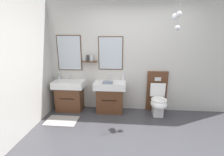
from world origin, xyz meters
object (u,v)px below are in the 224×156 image
vanity_sink_left (70,94)px  folded_hand_towel (108,82)px  toilet (158,99)px  vanity_sink_right (110,96)px  soap_dispenser (123,77)px  toothbrush_cup (59,77)px

vanity_sink_left → folded_hand_towel: 1.05m
folded_hand_towel → toilet: bearing=5.1°
vanity_sink_right → soap_dispenser: soap_dispenser is taller
toilet → soap_dispenser: toilet is taller
toilet → soap_dispenser: size_ratio=5.58×
vanity_sink_left → vanity_sink_right: (1.01, 0.00, 0.00)m
toothbrush_cup → folded_hand_towel: toothbrush_cup is taller
toothbrush_cup → toilet: bearing=-3.8°
toilet → toothbrush_cup: size_ratio=5.31×
soap_dispenser → vanity_sink_left: bearing=-173.3°
toilet → folded_hand_towel: (-1.18, -0.11, 0.40)m
folded_hand_towel → vanity_sink_left: bearing=172.8°
folded_hand_towel → toothbrush_cup: bearing=168.1°
toothbrush_cup → soap_dispenser: (1.61, 0.01, 0.02)m
vanity_sink_left → toilet: (2.15, -0.02, -0.03)m
toilet → folded_hand_towel: size_ratio=4.55×
vanity_sink_right → soap_dispenser: 0.55m
vanity_sink_right → vanity_sink_left: bearing=180.0°
vanity_sink_left → toothbrush_cup: size_ratio=4.02×
vanity_sink_right → toothbrush_cup: toothbrush_cup is taller
toilet → toothbrush_cup: bearing=176.2°
vanity_sink_right → soap_dispenser: size_ratio=4.23×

